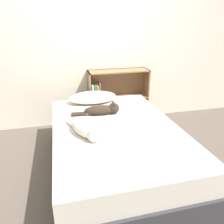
{
  "coord_description": "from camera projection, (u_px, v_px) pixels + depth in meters",
  "views": [
    {
      "loc": [
        -0.53,
        -1.99,
        1.54
      ],
      "look_at": [
        0.0,
        0.15,
        0.63
      ],
      "focal_mm": 35.0,
      "sensor_mm": 36.0,
      "label": 1
    }
  ],
  "objects": [
    {
      "name": "wall_back",
      "position": [
        92.0,
        43.0,
        3.23
      ],
      "size": [
        8.0,
        0.06,
        2.5
      ],
      "color": "silver",
      "rests_on": "ground_plane"
    },
    {
      "name": "cat_dark",
      "position": [
        103.0,
        110.0,
        2.56
      ],
      "size": [
        0.57,
        0.16,
        0.15
      ],
      "rotation": [
        0.0,
        0.0,
        6.22
      ],
      "color": "#33281E",
      "rests_on": "bed"
    },
    {
      "name": "pillow",
      "position": [
        93.0,
        97.0,
        2.93
      ],
      "size": [
        0.64,
        0.34,
        0.15
      ],
      "color": "white",
      "rests_on": "bed"
    },
    {
      "name": "cat_light",
      "position": [
        85.0,
        129.0,
        2.08
      ],
      "size": [
        0.32,
        0.54,
        0.15
      ],
      "rotation": [
        0.0,
        0.0,
        5.13
      ],
      "color": "white",
      "rests_on": "bed"
    },
    {
      "name": "bed",
      "position": [
        115.0,
        148.0,
        2.39
      ],
      "size": [
        1.32,
        1.95,
        0.53
      ],
      "color": "#333338",
      "rests_on": "ground_plane"
    },
    {
      "name": "ground_plane",
      "position": [
        115.0,
        167.0,
        2.49
      ],
      "size": [
        8.0,
        8.0,
        0.0
      ],
      "primitive_type": "plane",
      "color": "brown"
    },
    {
      "name": "bookshelf",
      "position": [
        116.0,
        96.0,
        3.5
      ],
      "size": [
        0.94,
        0.26,
        0.86
      ],
      "color": "#8E6B47",
      "rests_on": "ground_plane"
    }
  ]
}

